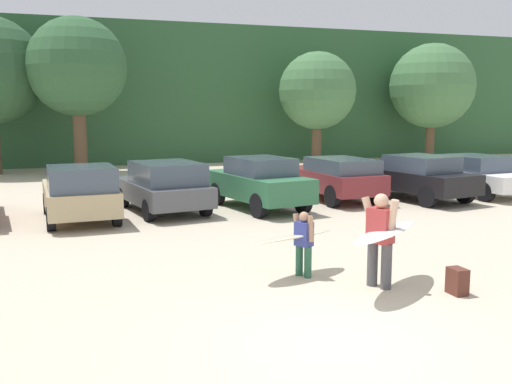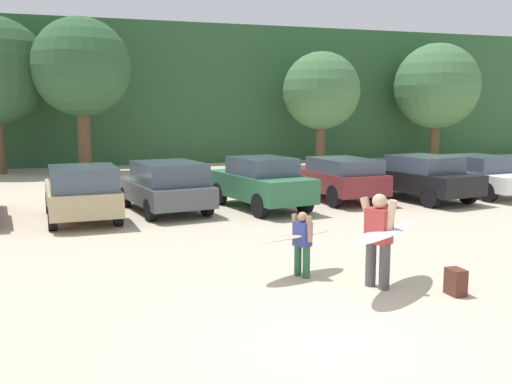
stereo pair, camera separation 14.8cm
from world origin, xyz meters
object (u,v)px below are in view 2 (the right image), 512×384
at_px(parked_car_maroon, 337,177).
at_px(surfboard_cream, 293,237).
at_px(parked_car_white, 475,174).
at_px(surfboard_white, 384,232).
at_px(parked_car_forest_green, 261,182).
at_px(parked_car_dark_gray, 166,186).
at_px(parked_car_black, 420,177).
at_px(backpack_dropped, 456,282).
at_px(person_adult, 378,235).
at_px(parked_car_tan, 82,192).
at_px(person_child, 302,240).

distance_m(parked_car_maroon, surfboard_cream, 9.16).
height_order(parked_car_white, surfboard_white, parked_car_white).
xyz_separation_m(parked_car_white, surfboard_cream, (-10.07, -7.57, -0.01)).
bearing_deg(parked_car_forest_green, parked_car_dark_gray, 71.94).
relative_size(parked_car_forest_green, surfboard_white, 1.91).
bearing_deg(parked_car_dark_gray, parked_car_black, -101.71).
distance_m(parked_car_white, surfboard_white, 12.54).
distance_m(surfboard_white, backpack_dropped, 1.44).
relative_size(parked_car_forest_green, person_adult, 2.58).
bearing_deg(backpack_dropped, parked_car_dark_gray, 109.90).
distance_m(parked_car_tan, parked_car_maroon, 8.38).
xyz_separation_m(parked_car_black, backpack_dropped, (-5.23, -8.96, -0.58)).
bearing_deg(surfboard_white, parked_car_white, -173.93).
height_order(parked_car_black, surfboard_white, parked_car_black).
relative_size(parked_car_tan, parked_car_maroon, 0.95).
relative_size(parked_car_maroon, person_child, 3.51).
xyz_separation_m(parked_car_tan, person_child, (3.76, -6.88, -0.11)).
xyz_separation_m(parked_car_maroon, parked_car_white, (5.38, -0.29, -0.06)).
height_order(parked_car_white, person_child, parked_car_white).
relative_size(parked_car_maroon, person_adult, 2.59).
xyz_separation_m(parked_car_forest_green, backpack_dropped, (0.48, -8.98, -0.62)).
distance_m(parked_car_tan, parked_car_black, 11.04).
bearing_deg(parked_car_maroon, parked_car_tan, 93.08).
height_order(parked_car_white, person_adult, person_adult).
bearing_deg(parked_car_black, backpack_dropped, 138.78).
xyz_separation_m(parked_car_tan, surfboard_cream, (3.61, -6.76, -0.06)).
height_order(person_child, backpack_dropped, person_child).
bearing_deg(person_adult, person_child, -71.47).
height_order(parked_car_maroon, surfboard_white, parked_car_maroon).
relative_size(surfboard_white, backpack_dropped, 5.00).
distance_m(parked_car_dark_gray, person_adult, 8.87).
bearing_deg(parked_car_forest_green, parked_car_tan, 82.20).
distance_m(person_adult, surfboard_cream, 1.62).
relative_size(parked_car_dark_gray, parked_car_maroon, 0.99).
height_order(parked_car_dark_gray, parked_car_black, parked_car_dark_gray).
bearing_deg(backpack_dropped, parked_car_black, 59.72).
bearing_deg(person_child, parked_car_dark_gray, -106.00).
bearing_deg(parked_car_forest_green, surfboard_white, 165.00).
relative_size(parked_car_black, surfboard_white, 1.99).
bearing_deg(surfboard_cream, parked_car_white, -163.92).
relative_size(parked_car_maroon, surfboard_cream, 2.18).
relative_size(parked_car_tan, person_adult, 2.46).
xyz_separation_m(parked_car_maroon, surfboard_cream, (-4.70, -7.86, -0.06)).
height_order(parked_car_forest_green, person_adult, person_adult).
xyz_separation_m(parked_car_dark_gray, person_adult, (2.32, -8.56, 0.13)).
distance_m(parked_car_white, backpack_dropped, 12.33).
bearing_deg(backpack_dropped, surfboard_cream, 139.18).
bearing_deg(surfboard_cream, parked_car_maroon, -141.71).
bearing_deg(surfboard_white, parked_car_tan, -97.83).
height_order(parked_car_maroon, surfboard_cream, parked_car_maroon).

